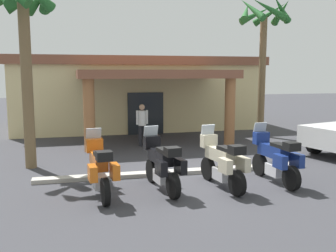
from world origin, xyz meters
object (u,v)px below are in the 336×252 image
object	(u,v)px
motorcycle_orange	(100,169)
motorcycle_cream	(222,162)
motorcycle_black	(162,164)
palm_tree_roadside	(25,30)
motel_building	(135,91)
pedestrian	(142,122)
palm_tree_near_portico	(264,31)
motorcycle_blue	(276,158)

from	to	relation	value
motorcycle_orange	motorcycle_cream	bearing A→B (deg)	-97.12
motorcycle_orange	motorcycle_black	xyz separation A→B (m)	(1.62, 0.10, 0.00)
palm_tree_roadside	motel_building	bearing A→B (deg)	62.23
motorcycle_black	palm_tree_roadside	size ratio (longest dim) A/B	0.37
motorcycle_black	pedestrian	world-z (taller)	pedestrian
motel_building	motorcycle_black	world-z (taller)	motel_building
pedestrian	motorcycle_black	bearing A→B (deg)	163.55
pedestrian	palm_tree_near_portico	xyz separation A→B (m)	(6.05, 1.19, 4.02)
palm_tree_roadside	palm_tree_near_portico	world-z (taller)	palm_tree_near_portico
motorcycle_orange	palm_tree_near_portico	distance (m)	11.88
pedestrian	motorcycle_blue	bearing A→B (deg)	-168.12
motorcycle_cream	motorcycle_blue	size ratio (longest dim) A/B	1.00
motel_building	motorcycle_orange	world-z (taller)	motel_building
motel_building	motorcycle_orange	size ratio (longest dim) A/B	6.09
motorcycle_cream	palm_tree_near_portico	xyz separation A→B (m)	(4.93, 7.50, 4.35)
motorcycle_cream	pedestrian	distance (m)	6.42
motorcycle_orange	motorcycle_blue	world-z (taller)	same
pedestrian	palm_tree_near_portico	world-z (taller)	palm_tree_near_portico
motorcycle_black	palm_tree_roadside	distance (m)	6.17
pedestrian	palm_tree_roadside	xyz separation A→B (m)	(-4.13, -2.83, 3.37)
motel_building	motorcycle_orange	distance (m)	12.83
palm_tree_near_portico	motorcycle_cream	bearing A→B (deg)	-123.29
motel_building	pedestrian	bearing A→B (deg)	-96.79
motorcycle_orange	palm_tree_near_portico	world-z (taller)	palm_tree_near_portico
motorcycle_blue	motel_building	bearing A→B (deg)	5.12
motorcycle_cream	palm_tree_near_portico	size ratio (longest dim) A/B	0.33
motel_building	palm_tree_near_portico	distance (m)	7.99
motorcycle_blue	pedestrian	bearing A→B (deg)	19.24
pedestrian	motorcycle_cream	bearing A→B (deg)	178.21
motel_building	motorcycle_black	xyz separation A→B (m)	(-1.12, -12.36, -1.30)
motorcycle_blue	palm_tree_near_portico	distance (m)	9.21
motel_building	palm_tree_near_portico	size ratio (longest dim) A/B	2.04
motorcycle_blue	palm_tree_near_portico	world-z (taller)	palm_tree_near_portico
motorcycle_cream	motorcycle_blue	xyz separation A→B (m)	(1.62, 0.09, 0.00)
motorcycle_black	motorcycle_orange	bearing A→B (deg)	84.50
motel_building	palm_tree_roadside	world-z (taller)	palm_tree_roadside
motorcycle_black	motorcycle_blue	distance (m)	3.23
motorcycle_blue	motorcycle_orange	bearing A→B (deg)	85.93
palm_tree_roadside	pedestrian	bearing A→B (deg)	34.41
motorcycle_blue	pedestrian	world-z (taller)	pedestrian
motorcycle_orange	palm_tree_roadside	xyz separation A→B (m)	(-2.02, 3.44, 3.70)
motorcycle_black	motorcycle_cream	size ratio (longest dim) A/B	1.00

